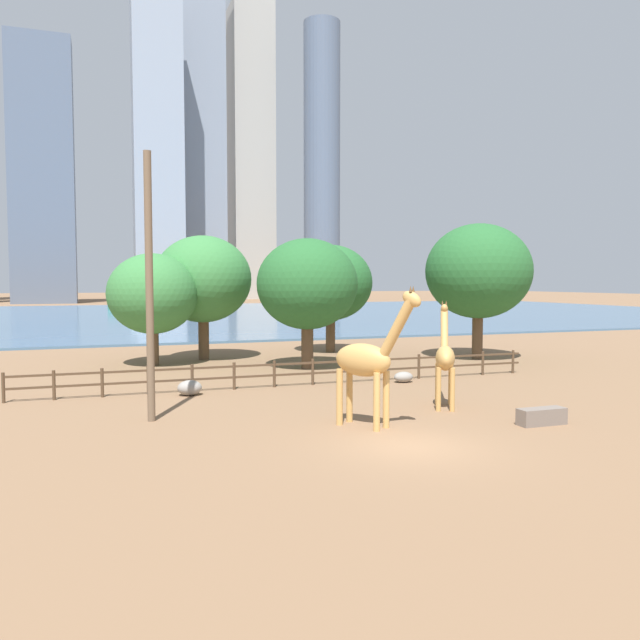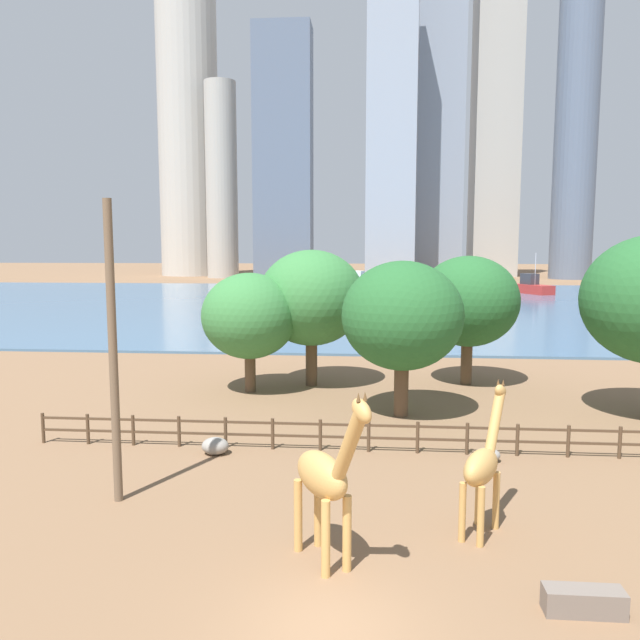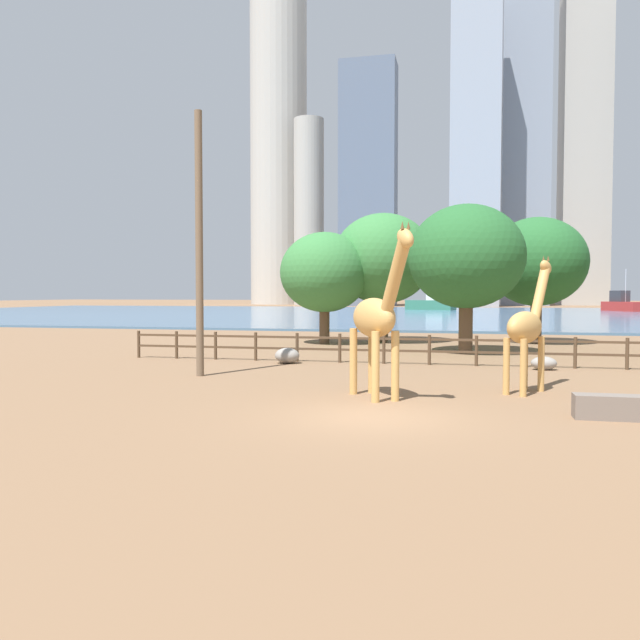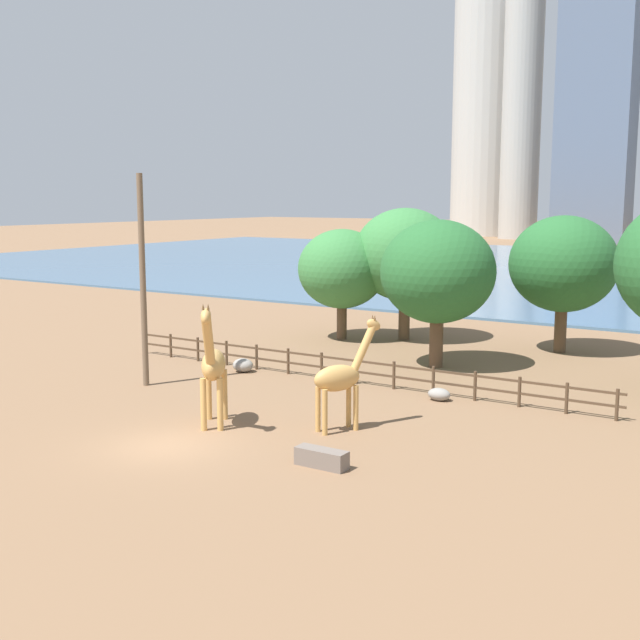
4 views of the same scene
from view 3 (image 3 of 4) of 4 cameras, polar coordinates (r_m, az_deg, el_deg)
name	(u,v)px [view 3 (image 3 of 4)]	position (r m, az deg, el deg)	size (l,w,h in m)	color
ground_plane	(447,314)	(95.34, 11.50, 0.52)	(400.00, 400.00, 0.00)	brown
harbor_water	(446,314)	(92.34, 11.46, 0.52)	(180.00, 86.00, 0.20)	#476B8C
giraffe_tall	(377,318)	(18.30, 5.21, 0.22)	(2.43, 3.26, 5.00)	tan
giraffe_companion	(527,327)	(20.42, 18.39, -0.60)	(1.88, 2.83, 4.33)	tan
utility_pole	(199,244)	(23.74, -10.99, 6.81)	(0.28, 0.28, 9.84)	brown
boulder_near_fence	(544,363)	(26.81, 19.79, -3.74)	(1.01, 0.73, 0.55)	gray
boulder_by_pole	(287,356)	(27.61, -3.02, -3.27)	(1.09, 0.92, 0.69)	gray
feeding_trough	(612,407)	(17.00, 25.17, -7.23)	(1.80, 0.60, 0.60)	#72665B
enclosure_fence	(408,347)	(27.46, 8.08, -2.46)	(26.12, 0.14, 1.30)	#4C3826
tree_left_large	(466,257)	(32.87, 13.23, 5.63)	(5.92, 5.92, 7.65)	brown
tree_center_broad	(383,259)	(39.57, 5.78, 5.57)	(6.31, 6.31, 8.13)	brown
tree_right_tall	(324,273)	(38.20, 0.41, 4.36)	(5.44, 5.44, 6.85)	brown
tree_right_small	(537,262)	(40.65, 19.21, 5.03)	(6.05, 6.05, 7.77)	brown
boat_ferry	(432,303)	(112.97, 10.18, 1.57)	(9.08, 5.61, 3.76)	#337259
boat_sailboat	(623,304)	(114.69, 25.94, 1.32)	(5.87, 8.18, 6.96)	#B22D28
skyline_tower_needle	(279,151)	(188.60, -3.80, 15.18)	(16.49, 16.49, 89.52)	#B7B2A8
skyline_block_central	(368,185)	(160.46, 4.43, 12.20)	(13.93, 8.41, 60.68)	slate
skyline_block_left	(526,115)	(177.01, 18.28, 17.38)	(11.85, 10.22, 98.23)	gray
skyline_block_right	(584,147)	(186.62, 23.00, 14.37)	(11.89, 12.11, 84.66)	#ADA89E
skyline_tower_short	(309,213)	(170.19, -1.03, 9.79)	(8.13, 8.13, 49.79)	#ADA89E
skyline_block_wide	(475,153)	(158.33, 13.97, 14.63)	(11.59, 9.30, 73.51)	#939EAD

